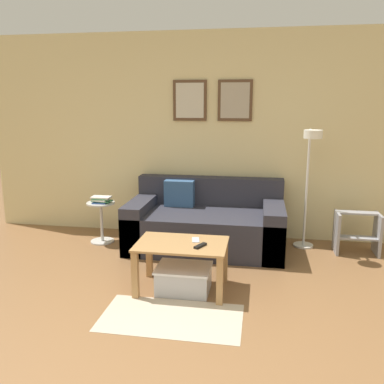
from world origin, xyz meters
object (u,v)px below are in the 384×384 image
(remote_control, at_px, (200,246))
(coffee_table, at_px, (182,253))
(couch, at_px, (206,224))
(side_table, at_px, (101,218))
(storage_bin, at_px, (184,279))
(cell_phone, at_px, (196,240))
(step_stool, at_px, (357,231))
(book_stack, at_px, (101,200))
(floor_lamp, at_px, (310,167))

(remote_control, bearing_deg, coffee_table, -174.57)
(couch, relative_size, side_table, 3.57)
(couch, height_order, storage_bin, couch)
(couch, xyz_separation_m, cell_phone, (0.05, -1.07, 0.17))
(storage_bin, xyz_separation_m, step_stool, (1.77, 1.28, 0.14))
(book_stack, relative_size, step_stool, 0.51)
(floor_lamp, xyz_separation_m, remote_control, (-1.04, -1.28, -0.53))
(book_stack, xyz_separation_m, remote_control, (1.40, -1.18, -0.08))
(coffee_table, relative_size, storage_bin, 1.66)
(book_stack, height_order, cell_phone, book_stack)
(coffee_table, distance_m, side_table, 1.67)
(book_stack, xyz_separation_m, step_stool, (3.01, 0.14, -0.29))
(coffee_table, bearing_deg, floor_lamp, 44.72)
(couch, bearing_deg, cell_phone, -87.37)
(book_stack, relative_size, remote_control, 1.64)
(book_stack, bearing_deg, couch, 2.42)
(side_table, xyz_separation_m, book_stack, (0.01, -0.01, 0.24))
(side_table, bearing_deg, remote_control, -40.29)
(step_stool, bearing_deg, cell_phone, -145.39)
(coffee_table, height_order, storage_bin, coffee_table)
(book_stack, bearing_deg, side_table, 134.53)
(storage_bin, distance_m, book_stack, 1.74)
(couch, relative_size, cell_phone, 12.86)
(coffee_table, distance_m, storage_bin, 0.24)
(side_table, distance_m, cell_phone, 1.70)
(coffee_table, relative_size, floor_lamp, 0.58)
(coffee_table, bearing_deg, cell_phone, 38.69)
(coffee_table, xyz_separation_m, remote_control, (0.18, -0.07, 0.11))
(floor_lamp, relative_size, book_stack, 5.74)
(floor_lamp, height_order, remote_control, floor_lamp)
(couch, bearing_deg, coffee_table, -93.18)
(couch, height_order, step_stool, couch)
(remote_control, height_order, step_stool, step_stool)
(cell_phone, relative_size, step_stool, 0.29)
(cell_phone, bearing_deg, couch, 80.95)
(couch, distance_m, side_table, 1.29)
(side_table, distance_m, book_stack, 0.24)
(coffee_table, relative_size, cell_phone, 5.88)
(couch, bearing_deg, side_table, -178.22)
(side_table, height_order, cell_phone, side_table)
(storage_bin, distance_m, cell_phone, 0.37)
(side_table, height_order, step_stool, side_table)
(floor_lamp, relative_size, step_stool, 2.95)
(cell_phone, bearing_deg, side_table, 130.74)
(side_table, relative_size, step_stool, 1.06)
(storage_bin, relative_size, step_stool, 1.04)
(storage_bin, bearing_deg, cell_phone, 53.67)
(coffee_table, xyz_separation_m, storage_bin, (0.02, -0.03, -0.24))
(step_stool, bearing_deg, couch, -177.13)
(couch, distance_m, step_stool, 1.73)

